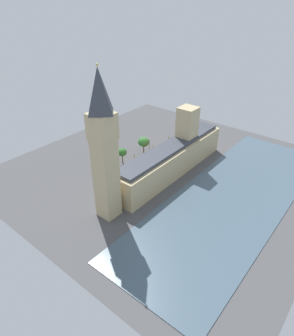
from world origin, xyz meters
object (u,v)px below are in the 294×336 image
at_px(parliament_building, 173,156).
at_px(car_silver_kerbside, 126,175).
at_px(car_blue_near_tower, 174,148).
at_px(double_decker_bus_leading, 154,153).
at_px(plane_tree_opposite_hall, 106,159).
at_px(plane_tree_corner, 122,152).
at_px(car_dark_green_far_end, 113,184).
at_px(car_white_by_river_gate, 134,167).
at_px(pedestrian_midblock, 160,161).
at_px(plane_tree_trailing, 144,142).
at_px(clock_tower, 104,147).
at_px(street_lamp_under_trees, 149,142).

height_order(parliament_building, car_silver_kerbside, parliament_building).
bearing_deg(car_blue_near_tower, parliament_building, -60.95).
height_order(double_decker_bus_leading, car_silver_kerbside, double_decker_bus_leading).
relative_size(plane_tree_opposite_hall, plane_tree_corner, 1.15).
distance_m(car_dark_green_far_end, plane_tree_corner, 22.26).
distance_m(car_white_by_river_gate, pedestrian_midblock, 15.32).
bearing_deg(car_white_by_river_gate, car_dark_green_far_end, -89.01).
bearing_deg(car_blue_near_tower, plane_tree_corner, -114.71).
relative_size(plane_tree_trailing, plane_tree_corner, 1.11).
relative_size(parliament_building, plane_tree_opposite_hall, 7.51).
bearing_deg(clock_tower, pedestrian_midblock, -78.95).
bearing_deg(plane_tree_opposite_hall, car_silver_kerbside, -170.18).
distance_m(car_white_by_river_gate, plane_tree_corner, 10.48).
height_order(clock_tower, car_blue_near_tower, clock_tower).
bearing_deg(parliament_building, plane_tree_trailing, -13.83).
xyz_separation_m(car_silver_kerbside, plane_tree_corner, (10.73, -8.92, 5.47)).
bearing_deg(car_blue_near_tower, street_lamp_under_trees, -146.10).
xyz_separation_m(car_silver_kerbside, plane_tree_opposite_hall, (11.46, 1.98, 5.91)).
bearing_deg(car_blue_near_tower, clock_tower, -82.23).
bearing_deg(plane_tree_trailing, car_dark_green_far_end, 106.23).
xyz_separation_m(parliament_building, street_lamp_under_trees, (24.53, -11.75, -4.04)).
bearing_deg(plane_tree_opposite_hall, pedestrian_midblock, -124.31).
distance_m(clock_tower, pedestrian_midblock, 56.67).
relative_size(pedestrian_midblock, plane_tree_corner, 0.19).
height_order(car_silver_kerbside, plane_tree_corner, plane_tree_corner).
distance_m(car_dark_green_far_end, plane_tree_trailing, 36.42).
xyz_separation_m(car_blue_near_tower, double_decker_bus_leading, (3.10, 15.04, 1.74)).
height_order(plane_tree_opposite_hall, street_lamp_under_trees, plane_tree_opposite_hall).
bearing_deg(car_dark_green_far_end, street_lamp_under_trees, -79.20).
relative_size(double_decker_bus_leading, pedestrian_midblock, 6.57).
relative_size(car_silver_kerbside, plane_tree_opposite_hall, 0.45).
height_order(car_white_by_river_gate, street_lamp_under_trees, street_lamp_under_trees).
relative_size(car_dark_green_far_end, plane_tree_trailing, 0.44).
xyz_separation_m(car_white_by_river_gate, plane_tree_corner, (8.88, -0.99, 5.47)).
relative_size(double_decker_bus_leading, car_silver_kerbside, 2.42).
height_order(plane_tree_trailing, plane_tree_opposite_hall, plane_tree_opposite_hall).
bearing_deg(parliament_building, clock_tower, 89.47).
distance_m(pedestrian_midblock, plane_tree_trailing, 15.82).
relative_size(clock_tower, plane_tree_opposite_hall, 6.12).
relative_size(double_decker_bus_leading, plane_tree_trailing, 1.13).
height_order(car_blue_near_tower, car_dark_green_far_end, same).
relative_size(car_blue_near_tower, car_white_by_river_gate, 1.10).
relative_size(car_white_by_river_gate, car_silver_kerbside, 0.99).
relative_size(parliament_building, clock_tower, 1.23).
bearing_deg(pedestrian_midblock, double_decker_bus_leading, 130.98).
distance_m(car_blue_near_tower, plane_tree_opposite_hall, 44.00).
relative_size(car_dark_green_far_end, plane_tree_opposite_hall, 0.42).
distance_m(plane_tree_trailing, plane_tree_opposite_hall, 27.08).
height_order(parliament_building, car_blue_near_tower, parliament_building).
relative_size(car_blue_near_tower, plane_tree_corner, 0.56).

